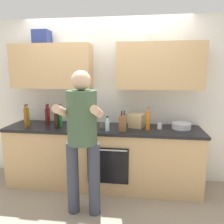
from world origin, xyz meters
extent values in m
plane|color=gray|center=(0.00, 0.00, 0.00)|extent=(12.00, 12.00, 0.00)
cube|color=silver|center=(0.00, 0.36, 1.25)|extent=(4.00, 0.06, 2.50)
cube|color=tan|center=(-0.80, 0.17, 1.77)|extent=(1.21, 0.32, 0.65)
cube|color=tan|center=(0.80, 0.17, 1.77)|extent=(1.21, 0.32, 0.65)
cylinder|color=silver|center=(0.62, 0.17, 2.15)|extent=(0.28, 0.28, 0.10)
cube|color=navy|center=(-0.93, 0.17, 2.20)|extent=(0.24, 0.20, 0.20)
cube|color=tan|center=(0.00, 0.00, 0.43)|extent=(2.80, 0.60, 0.86)
cube|color=black|center=(0.00, 0.00, 0.88)|extent=(2.84, 0.64, 0.04)
cube|color=black|center=(0.13, -0.31, 0.45)|extent=(0.56, 0.02, 0.50)
cylinder|color=silver|center=(0.13, -0.33, 0.68)|extent=(0.52, 0.02, 0.02)
cylinder|color=#383D4C|center=(-0.24, -0.70, 0.44)|extent=(0.14, 0.14, 0.88)
cylinder|color=#383D4C|center=(0.02, -0.70, 0.44)|extent=(0.14, 0.14, 0.88)
cylinder|color=#3F593F|center=(-0.11, -0.70, 1.19)|extent=(0.34, 0.34, 0.61)
sphere|color=#D8AD8C|center=(-0.11, -0.70, 1.61)|extent=(0.22, 0.22, 0.22)
cylinder|color=#D8AD8C|center=(-0.31, -0.82, 1.28)|extent=(0.09, 0.31, 0.19)
cylinder|color=#D8AD8C|center=(0.09, -0.82, 1.28)|extent=(0.09, 0.31, 0.19)
cylinder|color=olive|center=(-1.14, -0.02, 1.03)|extent=(0.06, 0.06, 0.26)
cylinder|color=olive|center=(-1.14, -0.02, 1.18)|extent=(0.03, 0.03, 0.05)
cylinder|color=black|center=(-1.14, -0.02, 1.22)|extent=(0.03, 0.03, 0.01)
cylinder|color=orange|center=(0.65, -0.05, 1.03)|extent=(0.06, 0.06, 0.25)
cylinder|color=orange|center=(0.65, -0.05, 1.18)|extent=(0.02, 0.02, 0.06)
cylinder|color=black|center=(0.65, -0.05, 1.21)|extent=(0.03, 0.03, 0.01)
cylinder|color=silver|center=(0.10, -0.18, 0.97)|extent=(0.06, 0.06, 0.14)
cylinder|color=silver|center=(0.10, -0.18, 1.07)|extent=(0.03, 0.03, 0.05)
cylinder|color=black|center=(0.10, -0.18, 1.10)|extent=(0.04, 0.04, 0.02)
cylinder|color=#198C33|center=(-0.63, -0.01, 1.03)|extent=(0.06, 0.06, 0.27)
cylinder|color=#198C33|center=(-0.63, -0.01, 1.19)|extent=(0.03, 0.03, 0.05)
cylinder|color=black|center=(-0.63, -0.01, 1.22)|extent=(0.03, 0.03, 0.01)
cylinder|color=red|center=(-0.91, 0.22, 1.01)|extent=(0.05, 0.05, 0.23)
cylinder|color=red|center=(-0.91, 0.22, 1.15)|extent=(0.03, 0.03, 0.05)
cylinder|color=black|center=(-0.91, 0.22, 1.19)|extent=(0.03, 0.03, 0.01)
cylinder|color=#471419|center=(-0.86, 0.05, 1.02)|extent=(0.05, 0.05, 0.25)
cylinder|color=#471419|center=(-0.86, 0.05, 1.17)|extent=(0.03, 0.03, 0.05)
cylinder|color=black|center=(-0.86, 0.05, 1.20)|extent=(0.03, 0.03, 0.01)
cylinder|color=#8C4C14|center=(-1.11, -0.12, 1.04)|extent=(0.05, 0.05, 0.27)
cylinder|color=#8C4C14|center=(-1.11, -0.12, 1.19)|extent=(0.02, 0.02, 0.05)
cylinder|color=black|center=(-1.11, -0.12, 1.22)|extent=(0.03, 0.03, 0.01)
cylinder|color=black|center=(-0.63, -0.13, 1.01)|extent=(0.07, 0.07, 0.21)
cylinder|color=black|center=(-0.63, -0.13, 1.13)|extent=(0.04, 0.04, 0.05)
cylinder|color=black|center=(-0.63, -0.13, 1.17)|extent=(0.04, 0.04, 0.02)
cylinder|color=slate|center=(0.01, -0.03, 0.95)|extent=(0.08, 0.08, 0.10)
cylinder|color=white|center=(0.82, 0.03, 0.94)|extent=(0.07, 0.07, 0.08)
cylinder|color=silver|center=(1.13, 0.08, 0.94)|extent=(0.27, 0.27, 0.08)
cube|color=brown|center=(0.31, -0.13, 1.01)|extent=(0.10, 0.14, 0.21)
cylinder|color=black|center=(0.30, -0.15, 1.14)|extent=(0.02, 0.02, 0.06)
cylinder|color=black|center=(0.33, -0.11, 1.14)|extent=(0.02, 0.02, 0.06)
cube|color=tan|center=(0.50, 0.10, 1.00)|extent=(0.25, 0.26, 0.19)
camera|label=1|loc=(0.56, -3.08, 1.71)|focal=35.55mm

